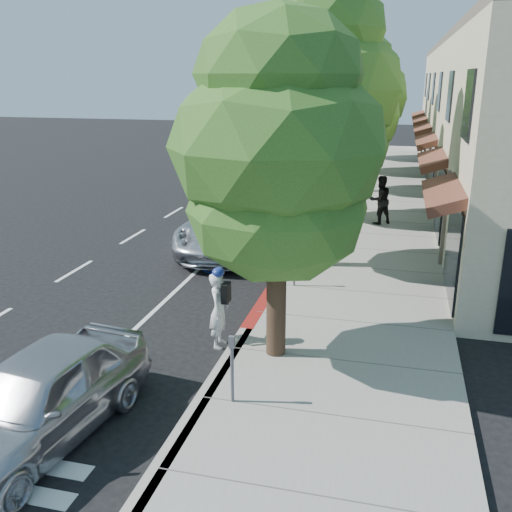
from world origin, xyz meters
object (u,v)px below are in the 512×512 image
(street_tree_3, at_px, (357,93))
(white_pickup, at_px, (326,167))
(street_tree_2, at_px, (343,117))
(dark_suv_far, at_px, (313,156))
(street_tree_5, at_px, (371,89))
(cyclist, at_px, (219,310))
(pedestrian, at_px, (380,200))
(bicycle, at_px, (229,260))
(silver_suv, at_px, (233,223))
(dark_sedan, at_px, (285,183))
(near_car_a, at_px, (38,398))
(street_tree_1, at_px, (323,94))
(street_tree_0, at_px, (278,152))
(street_tree_4, at_px, (364,99))

(street_tree_3, bearing_deg, white_pickup, 121.69)
(street_tree_3, xyz_separation_m, white_pickup, (-1.68, 2.73, -4.01))
(street_tree_2, height_order, dark_suv_far, street_tree_2)
(street_tree_3, distance_m, street_tree_5, 12.00)
(cyclist, bearing_deg, pedestrian, -17.40)
(street_tree_3, bearing_deg, pedestrian, -75.99)
(bicycle, xyz_separation_m, silver_suv, (-0.65, 2.68, 0.41))
(dark_sedan, xyz_separation_m, white_pickup, (1.42, 4.23, 0.19))
(dark_suv_far, height_order, near_car_a, dark_suv_far)
(bicycle, distance_m, white_pickup, 15.93)
(street_tree_1, distance_m, street_tree_5, 24.00)
(bicycle, bearing_deg, near_car_a, 172.34)
(dark_suv_far, relative_size, pedestrian, 2.88)
(bicycle, bearing_deg, street_tree_1, -67.61)
(pedestrian, bearing_deg, dark_sedan, -80.46)
(cyclist, bearing_deg, street_tree_1, -15.93)
(street_tree_0, height_order, near_car_a, street_tree_0)
(street_tree_5, bearing_deg, street_tree_0, -90.00)
(street_tree_0, relative_size, white_pickup, 1.18)
(bicycle, bearing_deg, dark_suv_far, -1.73)
(street_tree_3, distance_m, near_car_a, 22.21)
(street_tree_0, relative_size, dark_sedan, 1.73)
(street_tree_5, relative_size, dark_sedan, 1.93)
(cyclist, relative_size, dark_suv_far, 0.31)
(street_tree_5, xyz_separation_m, dark_suv_far, (-3.00, -5.22, -3.86))
(dark_sedan, height_order, pedestrian, pedestrian)
(street_tree_0, xyz_separation_m, dark_sedan, (-3.10, 16.50, -3.63))
(street_tree_2, bearing_deg, dark_suv_far, 103.19)
(street_tree_1, height_order, near_car_a, street_tree_1)
(white_pickup, height_order, near_car_a, white_pickup)
(pedestrian, bearing_deg, silver_suv, 6.80)
(street_tree_1, bearing_deg, near_car_a, -107.89)
(street_tree_5, distance_m, white_pickup, 10.21)
(street_tree_4, distance_m, silver_suv, 17.14)
(street_tree_2, relative_size, white_pickup, 1.16)
(street_tree_4, height_order, near_car_a, street_tree_4)
(street_tree_0, relative_size, dark_suv_far, 1.29)
(street_tree_4, relative_size, silver_suv, 1.14)
(street_tree_1, relative_size, dark_sedan, 2.04)
(street_tree_1, distance_m, pedestrian, 7.10)
(street_tree_0, distance_m, white_pickup, 21.08)
(street_tree_2, height_order, silver_suv, street_tree_2)
(street_tree_0, xyz_separation_m, bicycle, (-2.45, 4.82, -3.82))
(street_tree_1, distance_m, cyclist, 7.27)
(street_tree_0, height_order, bicycle, street_tree_0)
(cyclist, relative_size, near_car_a, 0.38)
(street_tree_2, xyz_separation_m, dark_sedan, (-3.10, 4.50, -3.48))
(street_tree_0, distance_m, street_tree_5, 30.00)
(street_tree_0, xyz_separation_m, silver_suv, (-3.10, 7.50, -3.41))
(street_tree_0, relative_size, cyclist, 4.11)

